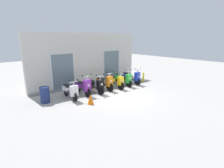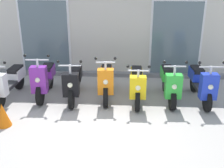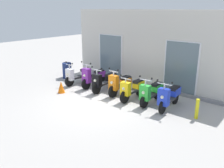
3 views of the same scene
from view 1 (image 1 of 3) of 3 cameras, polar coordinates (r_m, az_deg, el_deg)
The scene contains 12 objects.
ground_plane at distance 10.26m, azimuth 1.96°, elevation -3.47°, with size 40.00×40.00×0.00m, color #A8A39E.
storefront_facade at distance 12.33m, azimuth -7.73°, elevation 7.65°, with size 8.33×0.50×3.54m.
scooter_white at distance 9.71m, azimuth -13.52°, elevation -2.09°, with size 0.55×1.65×1.18m.
scooter_purple at distance 10.22m, azimuth -9.48°, elevation -0.84°, with size 0.62×1.58×1.28m.
scooter_black at distance 10.56m, azimuth -5.58°, elevation -0.34°, with size 0.59×1.65×1.20m.
scooter_orange at distance 11.10m, azimuth -2.39°, elevation 0.49°, with size 0.51×1.57×1.25m.
scooter_yellow at distance 11.47m, azimuth 1.14°, elevation 0.92°, with size 0.55×1.58×1.12m.
scooter_green at distance 12.08m, azimuth 3.78°, elevation 1.63°, with size 0.57×1.55×1.20m.
scooter_blue at distance 12.59m, azimuth 6.44°, elevation 2.27°, with size 0.62×1.64×1.22m.
trash_bin at distance 9.55m, azimuth -21.04°, elevation -3.29°, with size 0.47×0.47×0.83m, color navy.
curb_bollard at distance 13.35m, azimuth 10.17°, elevation 2.19°, with size 0.12×0.12×0.70m, color yellow.
traffic_cone at distance 8.80m, azimuth -7.02°, elevation -4.94°, with size 0.32×0.32×0.52m, color orange.
Camera 1 is at (-6.50, -7.25, 3.23)m, focal length 28.07 mm.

